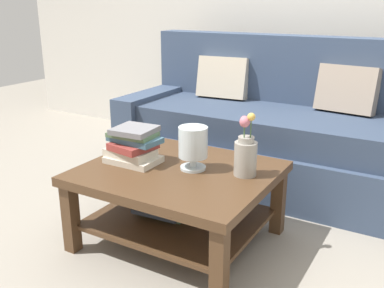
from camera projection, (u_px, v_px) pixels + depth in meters
ground_plane at (216, 223)px, 2.71m from camera, size 10.00×10.00×0.00m
couch at (275, 134)px, 3.26m from camera, size 2.25×0.90×1.06m
coffee_table at (177, 189)px, 2.43m from camera, size 1.00×0.86×0.44m
book_stack_main at (133, 146)px, 2.47m from camera, size 0.31×0.25×0.20m
glass_hurricane_vase at (193, 144)px, 2.35m from camera, size 0.16×0.16×0.24m
flower_pitcher at (246, 153)px, 2.27m from camera, size 0.12×0.12×0.34m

